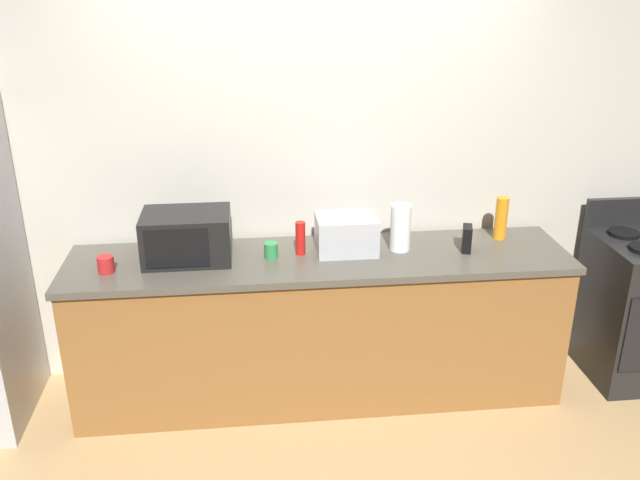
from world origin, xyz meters
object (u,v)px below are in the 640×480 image
toaster_oven (346,234)px  bottle_hot_sauce (300,238)px  mug_green (271,250)px  mug_red (106,264)px  cordless_phone (467,239)px  bottle_dish_soap (501,218)px  microwave (187,236)px  paper_towel_roll (400,228)px

toaster_oven → bottle_hot_sauce: size_ratio=1.77×
mug_green → mug_red: size_ratio=0.95×
bottle_hot_sauce → cordless_phone: bearing=-3.5°
cordless_phone → mug_red: cordless_phone is taller
toaster_oven → cordless_phone: size_ratio=2.27×
cordless_phone → bottle_dish_soap: bottle_dish_soap is taller
microwave → bottle_dish_soap: (1.83, 0.11, -0.01)m
paper_towel_roll → mug_red: size_ratio=2.97×
toaster_oven → paper_towel_roll: (0.31, -0.01, 0.03)m
toaster_oven → bottle_hot_sauce: 0.26m
bottle_dish_soap → mug_green: size_ratio=2.98×
cordless_phone → bottle_hot_sauce: bottle_hot_sauce is taller
cordless_phone → mug_red: (-2.00, -0.08, -0.03)m
bottle_hot_sauce → mug_green: (-0.17, -0.03, -0.05)m
toaster_oven → mug_red: 1.32m
toaster_oven → bottle_hot_sauce: bearing=-177.4°
microwave → mug_green: size_ratio=5.55×
bottle_dish_soap → bottle_hot_sauce: 1.21m
toaster_oven → mug_green: 0.44m
bottle_hot_sauce → mug_red: bottle_hot_sauce is taller
microwave → bottle_dish_soap: bearing=3.3°
toaster_oven → cordless_phone: bearing=-5.8°
paper_towel_roll → bottle_hot_sauce: (-0.57, -0.00, -0.04)m
microwave → cordless_phone: (1.58, -0.06, -0.06)m
cordless_phone → bottle_hot_sauce: 0.95m
cordless_phone → mug_red: size_ratio=1.65×
bottle_dish_soap → mug_green: bottle_dish_soap is taller
bottle_hot_sauce → mug_red: size_ratio=2.12×
microwave → mug_green: bearing=-3.6°
paper_towel_roll → mug_green: paper_towel_roll is taller
microwave → toaster_oven: 0.89m
microwave → bottle_hot_sauce: 0.63m
cordless_phone → bottle_dish_soap: 0.31m
paper_towel_roll → mug_red: (-1.63, -0.13, -0.09)m
paper_towel_roll → mug_red: paper_towel_roll is taller
paper_towel_roll → mug_green: size_ratio=3.12×
bottle_dish_soap → bottle_hot_sauce: bearing=-175.0°
microwave → bottle_hot_sauce: bearing=0.0°
bottle_hot_sauce → mug_green: size_ratio=2.22×
bottle_hot_sauce → mug_red: (-1.05, -0.13, -0.05)m
bottle_hot_sauce → mug_red: 1.06m
microwave → mug_green: (0.46, -0.03, -0.09)m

